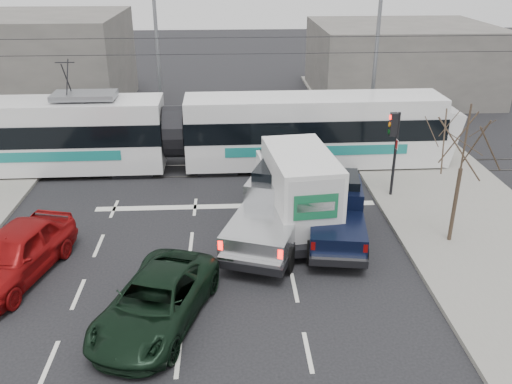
{
  "coord_description": "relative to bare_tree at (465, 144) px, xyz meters",
  "views": [
    {
      "loc": [
        -0.28,
        -14.19,
        9.71
      ],
      "look_at": [
        0.67,
        3.38,
        1.8
      ],
      "focal_mm": 38.0,
      "sensor_mm": 36.0,
      "label": 1
    }
  ],
  "objects": [
    {
      "name": "ground",
      "position": [
        -7.6,
        -2.5,
        -3.79
      ],
      "size": [
        120.0,
        120.0,
        0.0
      ],
      "primitive_type": "plane",
      "color": "black",
      "rests_on": "ground"
    },
    {
      "name": "rails",
      "position": [
        -7.6,
        7.5,
        -3.78
      ],
      "size": [
        60.0,
        1.6,
        0.03
      ],
      "primitive_type": "cube",
      "color": "#33302D",
      "rests_on": "ground"
    },
    {
      "name": "building_left",
      "position": [
        -21.6,
        19.5,
        -0.79
      ],
      "size": [
        14.0,
        10.0,
        6.0
      ],
      "primitive_type": "cube",
      "color": "slate",
      "rests_on": "ground"
    },
    {
      "name": "building_right",
      "position": [
        4.4,
        21.5,
        -1.29
      ],
      "size": [
        12.0,
        10.0,
        5.0
      ],
      "primitive_type": "cube",
      "color": "slate",
      "rests_on": "ground"
    },
    {
      "name": "bare_tree",
      "position": [
        0.0,
        0.0,
        0.0
      ],
      "size": [
        2.4,
        2.4,
        5.0
      ],
      "color": "#47382B",
      "rests_on": "ground"
    },
    {
      "name": "traffic_signal",
      "position": [
        -1.13,
        4.0,
        -1.05
      ],
      "size": [
        0.44,
        0.44,
        3.6
      ],
      "color": "black",
      "rests_on": "ground"
    },
    {
      "name": "street_lamp_near",
      "position": [
        -0.29,
        11.5,
        1.32
      ],
      "size": [
        2.38,
        0.25,
        9.0
      ],
      "color": "slate",
      "rests_on": "ground"
    },
    {
      "name": "street_lamp_far",
      "position": [
        -11.79,
        13.5,
        1.32
      ],
      "size": [
        2.38,
        0.25,
        9.0
      ],
      "color": "slate",
      "rests_on": "ground"
    },
    {
      "name": "catenary",
      "position": [
        -7.6,
        7.5,
        0.09
      ],
      "size": [
        60.0,
        0.2,
        7.0
      ],
      "color": "black",
      "rests_on": "ground"
    },
    {
      "name": "tram",
      "position": [
        -10.44,
        7.79,
        -1.96
      ],
      "size": [
        25.31,
        2.81,
        5.16
      ],
      "rotation": [
        0.0,
        0.0,
        0.01
      ],
      "color": "white",
      "rests_on": "ground"
    },
    {
      "name": "silver_pickup",
      "position": [
        -6.15,
        1.12,
        -2.62
      ],
      "size": [
        4.23,
        6.85,
        2.36
      ],
      "rotation": [
        0.0,
        0.0,
        -0.34
      ],
      "color": "black",
      "rests_on": "ground"
    },
    {
      "name": "box_truck",
      "position": [
        -5.35,
        1.75,
        -2.26
      ],
      "size": [
        2.8,
        6.41,
        3.11
      ],
      "rotation": [
        0.0,
        0.0,
        0.11
      ],
      "color": "black",
      "rests_on": "ground"
    },
    {
      "name": "navy_pickup",
      "position": [
        -4.03,
        0.75,
        -2.73
      ],
      "size": [
        2.61,
        5.35,
        2.16
      ],
      "rotation": [
        0.0,
        0.0,
        -0.15
      ],
      "color": "black",
      "rests_on": "ground"
    },
    {
      "name": "green_car",
      "position": [
        -10.0,
        -4.02,
        -3.09
      ],
      "size": [
        3.75,
        5.52,
        1.4
      ],
      "primitive_type": "imported",
      "rotation": [
        0.0,
        0.0,
        -0.31
      ],
      "color": "black",
      "rests_on": "ground"
    },
    {
      "name": "red_car",
      "position": [
        -14.74,
        -1.37,
        -2.94
      ],
      "size": [
        3.2,
        5.32,
        1.69
      ],
      "primitive_type": "imported",
      "rotation": [
        0.0,
        0.0,
        -0.26
      ],
      "color": "maroon",
      "rests_on": "ground"
    }
  ]
}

